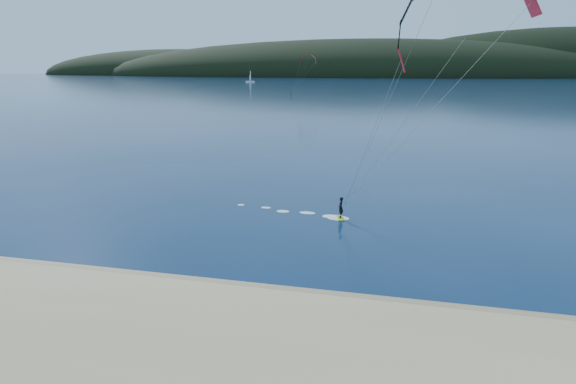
% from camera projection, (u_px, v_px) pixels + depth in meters
% --- Properties ---
extents(ground, '(1800.00, 1800.00, 0.00)m').
position_uv_depth(ground, '(166.00, 326.00, 24.51)').
color(ground, '#081F3B').
rests_on(ground, ground).
extents(wet_sand, '(220.00, 2.50, 0.10)m').
position_uv_depth(wet_sand, '(200.00, 287.00, 28.74)').
color(wet_sand, '#8F7153').
rests_on(wet_sand, ground).
extents(headland, '(1200.00, 310.00, 140.00)m').
position_uv_depth(headland, '(388.00, 76.00, 726.11)').
color(headland, black).
rests_on(headland, ground).
extents(kitesurfer_near, '(24.30, 8.25, 19.28)m').
position_uv_depth(kitesurfer_near, '(460.00, 44.00, 31.55)').
color(kitesurfer_near, '#92BF16').
rests_on(kitesurfer_near, ground).
extents(kitesurfer_far, '(13.26, 7.28, 17.62)m').
position_uv_depth(kitesurfer_far, '(308.00, 63.00, 207.86)').
color(kitesurfer_far, '#92BF16').
rests_on(kitesurfer_far, ground).
extents(sailboat, '(8.28, 5.66, 11.60)m').
position_uv_depth(sailboat, '(250.00, 81.00, 422.32)').
color(sailboat, white).
rests_on(sailboat, ground).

